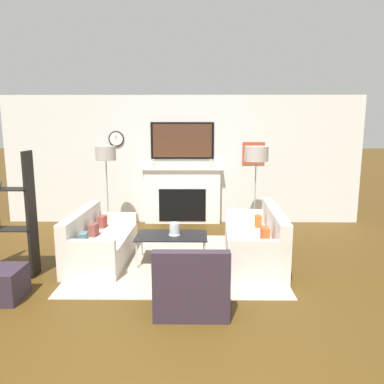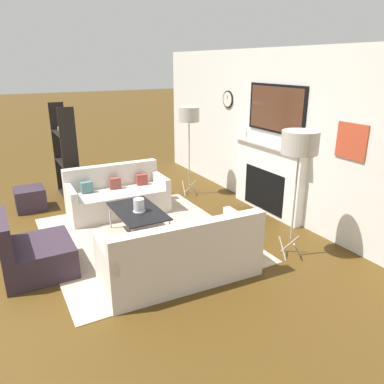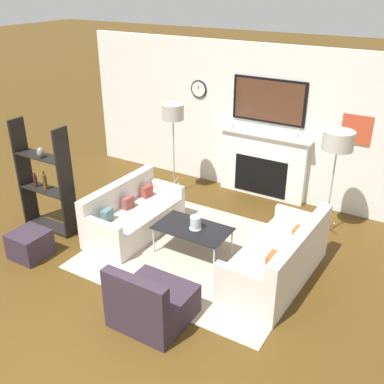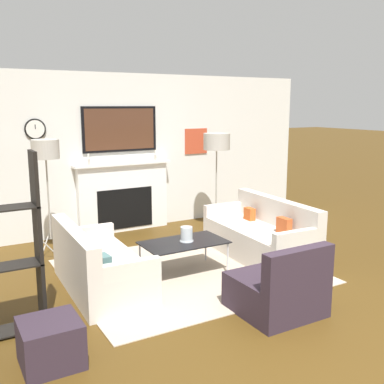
# 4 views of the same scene
# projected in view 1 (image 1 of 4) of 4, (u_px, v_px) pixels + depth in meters

# --- Properties ---
(ground_plane) EXTENTS (60.00, 60.00, 0.00)m
(ground_plane) POSITION_uv_depth(u_px,v_px,m) (165.00, 357.00, 3.44)
(ground_plane) COLOR #493211
(fireplace_wall) EXTENTS (7.58, 0.28, 2.70)m
(fireplace_wall) POSITION_uv_depth(u_px,v_px,m) (183.00, 166.00, 7.97)
(fireplace_wall) COLOR silver
(fireplace_wall) RESTS_ON ground_plane
(area_rug) EXTENTS (3.04, 2.65, 0.01)m
(area_rug) POSITION_uv_depth(u_px,v_px,m) (178.00, 261.00, 5.84)
(area_rug) COLOR tan
(area_rug) RESTS_ON ground_plane
(couch_left) EXTENTS (0.84, 1.68, 0.79)m
(couch_left) POSITION_uv_depth(u_px,v_px,m) (99.00, 244.00, 5.80)
(couch_left) COLOR beige
(couch_left) RESTS_ON ground_plane
(couch_right) EXTENTS (0.89, 1.90, 0.83)m
(couch_right) POSITION_uv_depth(u_px,v_px,m) (256.00, 243.00, 5.77)
(couch_right) COLOR beige
(couch_right) RESTS_ON ground_plane
(armchair) EXTENTS (0.83, 0.81, 0.79)m
(armchair) POSITION_uv_depth(u_px,v_px,m) (192.00, 288.00, 4.29)
(armchair) COLOR #2F242F
(armchair) RESTS_ON ground_plane
(coffee_table) EXTENTS (1.08, 0.63, 0.43)m
(coffee_table) POSITION_uv_depth(u_px,v_px,m) (172.00, 237.00, 5.72)
(coffee_table) COLOR black
(coffee_table) RESTS_ON ground_plane
(hurricane_candle) EXTENTS (0.18, 0.18, 0.19)m
(hurricane_candle) POSITION_uv_depth(u_px,v_px,m) (174.00, 230.00, 5.71)
(hurricane_candle) COLOR silver
(hurricane_candle) RESTS_ON coffee_table
(floor_lamp_left) EXTENTS (0.38, 0.38, 1.70)m
(floor_lamp_left) POSITION_uv_depth(u_px,v_px,m) (106.00, 155.00, 7.08)
(floor_lamp_left) COLOR #9E998E
(floor_lamp_left) RESTS_ON ground_plane
(floor_lamp_right) EXTENTS (0.45, 0.45, 1.70)m
(floor_lamp_right) POSITION_uv_depth(u_px,v_px,m) (256.00, 155.00, 7.06)
(floor_lamp_right) COLOR #9E998E
(floor_lamp_right) RESTS_ON ground_plane
(ottoman) EXTENTS (0.49, 0.49, 0.39)m
(ottoman) POSITION_uv_depth(u_px,v_px,m) (2.00, 284.00, 4.53)
(ottoman) COLOR #2F242F
(ottoman) RESTS_ON ground_plane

